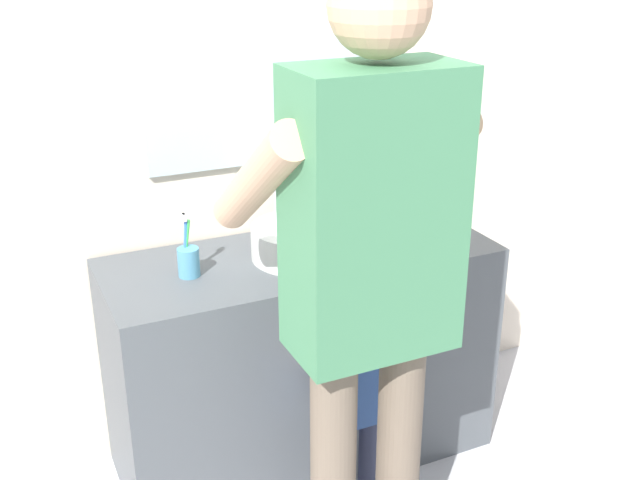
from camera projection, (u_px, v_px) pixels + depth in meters
back_wall at (263, 83)px, 2.66m from camera, size 4.40×0.10×2.70m
vanity_cabinet at (302, 358)px, 2.75m from camera, size 1.35×0.54×0.82m
sink_basin at (304, 241)px, 2.56m from camera, size 0.36×0.36×0.11m
faucet at (279, 214)px, 2.73m from camera, size 0.18×0.14×0.18m
toothbrush_cup at (188, 260)px, 2.41m from camera, size 0.07×0.07×0.21m
soap_bottle at (371, 221)px, 2.70m from camera, size 0.06×0.06×0.16m
child_toddler at (354, 384)px, 2.37m from camera, size 0.27×0.27×0.89m
adult_parent at (369, 254)px, 1.91m from camera, size 0.56×0.59×1.81m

